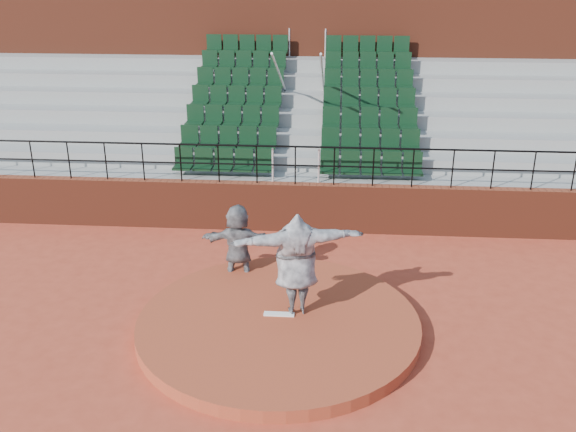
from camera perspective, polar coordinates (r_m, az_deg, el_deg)
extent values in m
plane|color=#AE3E27|center=(12.76, -0.85, -10.08)|extent=(90.00, 90.00, 0.00)
cylinder|color=#9F3E23|center=(12.69, -0.86, -9.60)|extent=(5.50, 5.50, 0.25)
cube|color=white|center=(12.75, -0.80, -8.71)|extent=(0.60, 0.15, 0.03)
cube|color=maroon|center=(16.94, 0.63, 0.81)|extent=(24.00, 0.30, 1.30)
cylinder|color=black|center=(16.42, 0.66, 6.19)|extent=(24.00, 0.05, 0.05)
cylinder|color=black|center=(16.56, 0.65, 4.52)|extent=(24.00, 0.04, 0.04)
cylinder|color=black|center=(18.36, -21.79, 4.69)|extent=(0.04, 0.04, 1.00)
cylinder|color=black|center=(17.95, -18.90, 4.71)|extent=(0.04, 0.04, 1.00)
cylinder|color=black|center=(17.59, -15.89, 4.72)|extent=(0.04, 0.04, 1.00)
cylinder|color=black|center=(17.27, -12.76, 4.71)|extent=(0.04, 0.04, 1.00)
cylinder|color=black|center=(17.01, -9.52, 4.69)|extent=(0.04, 0.04, 1.00)
cylinder|color=black|center=(16.80, -6.19, 4.65)|extent=(0.04, 0.04, 1.00)
cylinder|color=black|center=(16.65, -2.80, 4.59)|extent=(0.04, 0.04, 1.00)
cylinder|color=black|center=(16.56, 0.65, 4.52)|extent=(0.04, 0.04, 1.00)
cylinder|color=black|center=(16.53, 4.12, 4.43)|extent=(0.04, 0.04, 1.00)
cylinder|color=black|center=(16.56, 7.59, 4.33)|extent=(0.04, 0.04, 1.00)
cylinder|color=black|center=(16.65, 11.04, 4.21)|extent=(0.04, 0.04, 1.00)
cylinder|color=black|center=(16.80, 14.43, 4.07)|extent=(0.04, 0.04, 1.00)
cylinder|color=black|center=(17.01, 17.75, 3.93)|extent=(0.04, 0.04, 1.00)
cylinder|color=black|center=(17.27, 20.98, 3.77)|extent=(0.04, 0.04, 1.00)
cylinder|color=black|center=(17.59, 24.10, 3.61)|extent=(0.04, 0.04, 1.00)
cube|color=gray|center=(17.48, 0.76, 1.49)|extent=(24.00, 0.85, 1.30)
cube|color=black|center=(17.39, -5.76, 4.78)|extent=(2.75, 0.48, 0.72)
cube|color=black|center=(17.16, 7.39, 4.48)|extent=(2.75, 0.48, 0.72)
cube|color=gray|center=(18.21, 0.93, 3.01)|extent=(24.00, 0.85, 1.70)
cube|color=black|center=(18.08, -5.35, 6.79)|extent=(2.75, 0.48, 0.72)
cube|color=black|center=(17.86, 7.33, 6.52)|extent=(2.75, 0.48, 0.72)
cube|color=gray|center=(18.95, 1.09, 4.42)|extent=(24.00, 0.85, 2.10)
cube|color=black|center=(18.80, -4.97, 8.65)|extent=(2.75, 0.48, 0.72)
cube|color=black|center=(18.58, 7.27, 8.40)|extent=(2.75, 0.48, 0.72)
cube|color=gray|center=(19.71, 1.23, 5.72)|extent=(24.00, 0.85, 2.50)
cube|color=black|center=(19.53, -4.62, 10.37)|extent=(2.75, 0.48, 0.72)
cube|color=black|center=(19.33, 7.22, 10.15)|extent=(2.75, 0.48, 0.72)
cube|color=gray|center=(20.47, 1.37, 6.92)|extent=(24.00, 0.85, 2.90)
cube|color=black|center=(20.28, -4.29, 11.97)|extent=(2.75, 0.48, 0.72)
cube|color=black|center=(20.08, 7.17, 11.76)|extent=(2.75, 0.48, 0.72)
cube|color=gray|center=(21.24, 1.50, 8.04)|extent=(24.00, 0.85, 3.30)
cube|color=black|center=(21.04, -3.98, 13.44)|extent=(2.75, 0.48, 0.72)
cube|color=black|center=(20.86, 7.13, 13.25)|extent=(2.75, 0.48, 0.72)
cube|color=gray|center=(22.02, 1.61, 9.08)|extent=(24.00, 0.85, 3.70)
cube|color=black|center=(21.82, -3.69, 14.82)|extent=(2.75, 0.48, 0.72)
cube|color=black|center=(21.64, 7.09, 14.64)|extent=(2.75, 0.48, 0.72)
cylinder|color=silver|center=(19.26, -0.54, 11.91)|extent=(0.06, 5.97, 2.46)
cylinder|color=silver|center=(19.19, 3.11, 11.85)|extent=(0.06, 5.97, 2.46)
cube|color=maroon|center=(23.61, 1.89, 14.15)|extent=(24.00, 3.00, 7.10)
imported|color=black|center=(12.38, 0.75, -4.27)|extent=(2.66, 1.33, 2.09)
imported|color=black|center=(14.23, -4.45, -2.44)|extent=(1.68, 0.55, 1.81)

